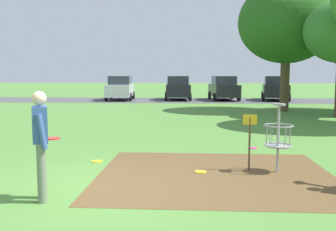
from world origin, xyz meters
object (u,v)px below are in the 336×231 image
at_px(frisbee_mid_grass, 97,161).
at_px(frisbee_near_basket, 253,148).
at_px(player_throwing, 41,139).
at_px(tree_near_right, 287,22).
at_px(parked_car_center_right, 224,88).
at_px(parked_car_leftmost, 120,88).
at_px(frisbee_by_tee, 201,172).
at_px(disc_golf_basket, 275,135).
at_px(parked_car_rightmost, 275,88).
at_px(parked_car_center_left, 178,88).

bearing_deg(frisbee_mid_grass, frisbee_near_basket, 25.11).
height_order(player_throwing, tree_near_right, tree_near_right).
xyz_separation_m(tree_near_right, parked_car_center_right, (-2.51, 8.46, -3.76)).
xyz_separation_m(tree_near_right, parked_car_leftmost, (-10.46, 8.08, -3.76)).
xyz_separation_m(frisbee_mid_grass, parked_car_center_right, (4.59, 20.70, 0.91)).
height_order(player_throwing, parked_car_leftmost, parked_car_leftmost).
bearing_deg(parked_car_center_right, parked_car_leftmost, -177.26).
xyz_separation_m(frisbee_by_tee, parked_car_center_right, (2.27, 21.46, 0.91)).
bearing_deg(tree_near_right, frisbee_by_tee, -110.21).
bearing_deg(frisbee_near_basket, tree_near_right, 72.31).
bearing_deg(parked_car_center_right, disc_golf_basket, -92.11).
bearing_deg(frisbee_by_tee, parked_car_rightmost, 73.96).
bearing_deg(disc_golf_basket, parked_car_center_right, 87.89).
bearing_deg(disc_golf_basket, frisbee_near_basket, 90.97).
distance_m(player_throwing, parked_car_center_left, 23.43).
height_order(tree_near_right, parked_car_center_left, tree_near_right).
bearing_deg(player_throwing, parked_car_rightmost, 69.57).
distance_m(disc_golf_basket, frisbee_mid_grass, 3.93).
bearing_deg(parked_car_center_left, player_throwing, -93.07).
relative_size(frisbee_mid_grass, tree_near_right, 0.04).
relative_size(frisbee_by_tee, parked_car_leftmost, 0.06).
bearing_deg(parked_car_center_right, frisbee_by_tee, -96.04).
bearing_deg(tree_near_right, parked_car_leftmost, 142.30).
xyz_separation_m(player_throwing, tree_near_right, (7.29, 14.83, 3.71)).
bearing_deg(parked_car_leftmost, frisbee_near_basket, -69.02).
xyz_separation_m(frisbee_near_basket, tree_near_right, (3.34, 10.47, 4.67)).
relative_size(frisbee_near_basket, frisbee_by_tee, 0.95).
bearing_deg(frisbee_by_tee, frisbee_mid_grass, 161.71).
relative_size(disc_golf_basket, parked_car_leftmost, 0.32).
distance_m(frisbee_by_tee, frisbee_mid_grass, 2.44).
distance_m(player_throwing, frisbee_near_basket, 5.96).
distance_m(frisbee_by_tee, parked_car_rightmost, 22.39).
xyz_separation_m(frisbee_mid_grass, parked_car_rightmost, (8.50, 20.73, 0.91)).
bearing_deg(player_throwing, parked_car_center_left, 86.93).
bearing_deg(frisbee_by_tee, player_throwing, -143.87).
xyz_separation_m(tree_near_right, parked_car_rightmost, (1.40, 8.50, -3.76)).
relative_size(frisbee_near_basket, parked_car_leftmost, 0.05).
bearing_deg(parked_car_center_left, parked_car_rightmost, -0.53).
xyz_separation_m(frisbee_by_tee, parked_car_center_left, (-1.25, 21.57, 0.91)).
xyz_separation_m(player_throwing, parked_car_center_left, (1.26, 23.40, -0.05)).
bearing_deg(parked_car_rightmost, frisbee_near_basket, -104.02).
height_order(frisbee_near_basket, parked_car_center_right, parked_car_center_right).
bearing_deg(player_throwing, tree_near_right, 63.81).
relative_size(player_throwing, tree_near_right, 0.25).
bearing_deg(disc_golf_basket, tree_near_right, 75.62).
height_order(frisbee_mid_grass, parked_car_leftmost, parked_car_leftmost).
bearing_deg(frisbee_mid_grass, parked_car_center_right, 77.50).
bearing_deg(frisbee_by_tee, parked_car_leftmost, 105.06).
height_order(parked_car_leftmost, parked_car_center_right, same).
distance_m(parked_car_leftmost, parked_car_rightmost, 11.86).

